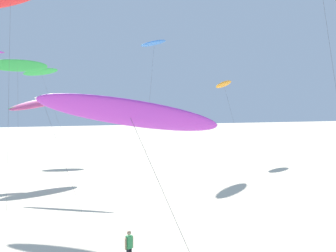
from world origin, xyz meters
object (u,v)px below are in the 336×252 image
flying_kite_0 (44,102)px  flying_kite_5 (154,43)px  flying_kite_4 (10,1)px  flying_kite_10 (129,113)px  flying_kite_1 (41,72)px  flying_kite_6 (224,84)px  person_near_left (129,247)px  flying_kite_9 (18,66)px

flying_kite_0 → flying_kite_5: flying_kite_5 is taller
flying_kite_4 → flying_kite_10: 25.83m
flying_kite_0 → flying_kite_1: 23.96m
flying_kite_10 → flying_kite_6: bearing=55.9°
flying_kite_4 → flying_kite_5: bearing=26.5°
flying_kite_0 → person_near_left: 21.54m
flying_kite_0 → flying_kite_9: (-1.95, 11.04, 4.21)m
flying_kite_0 → flying_kite_6: flying_kite_6 is taller
flying_kite_1 → flying_kite_6: flying_kite_1 is taller
flying_kite_9 → flying_kite_10: 33.97m
flying_kite_1 → flying_kite_6: bearing=-24.7°
flying_kite_0 → flying_kite_4: 9.52m
flying_kite_1 → flying_kite_4: flying_kite_4 is taller
flying_kite_5 → flying_kite_10: flying_kite_5 is taller
flying_kite_5 → flying_kite_9: (-15.87, 1.63, -3.16)m
flying_kite_4 → flying_kite_0: bearing=-23.9°
flying_kite_1 → flying_kite_4: 23.14m
flying_kite_10 → person_near_left: bearing=75.6°
flying_kite_4 → flying_kite_9: size_ratio=1.38×
person_near_left → flying_kite_0: bearing=96.5°
flying_kite_5 → person_near_left: flying_kite_5 is taller
flying_kite_6 → flying_kite_4: bearing=-158.0°
flying_kite_5 → person_near_left: 34.92m
flying_kite_0 → flying_kite_9: bearing=100.0°
flying_kite_6 → flying_kite_9: 27.40m
flying_kite_1 → flying_kite_5: size_ratio=0.80×
flying_kite_5 → flying_kite_9: bearing=174.1°
flying_kite_1 → flying_kite_4: (-4.03, -22.33, 4.59)m
flying_kite_0 → flying_kite_5: (13.92, 9.41, 7.36)m
flying_kite_5 → person_near_left: size_ratio=9.43×
flying_kite_6 → person_near_left: 41.15m
flying_kite_0 → flying_kite_4: bearing=156.1°
flying_kite_4 → flying_kite_9: flying_kite_4 is taller
flying_kite_0 → flying_kite_9: size_ratio=0.87×
flying_kite_4 → flying_kite_1: bearing=79.8°
flying_kite_4 → person_near_left: 27.21m
flying_kite_0 → person_near_left: flying_kite_0 is taller
flying_kite_4 → flying_kite_10: size_ratio=1.82×
person_near_left → flying_kite_9: bearing=97.8°
flying_kite_5 → flying_kite_10: 34.95m
flying_kite_6 → flying_kite_10: size_ratio=1.21×
flying_kite_10 → flying_kite_4: bearing=100.6°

